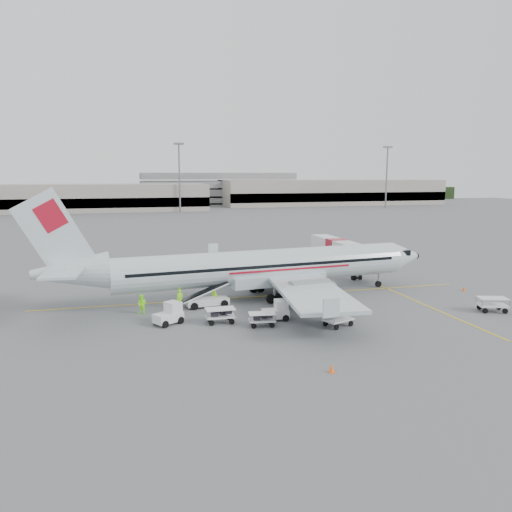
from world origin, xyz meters
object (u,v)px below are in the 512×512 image
(belt_loader, at_px, (207,292))
(tug_fore, at_px, (305,291))
(jet_bridge, at_px, (337,255))
(tug_mid, at_px, (275,310))
(tug_aft, at_px, (168,314))
(aircraft, at_px, (265,244))

(belt_loader, xyz_separation_m, tug_fore, (9.76, 0.28, -0.57))
(jet_bridge, height_order, belt_loader, jet_bridge)
(jet_bridge, height_order, tug_mid, jet_bridge)
(belt_loader, distance_m, tug_aft, 6.16)
(tug_mid, height_order, tug_aft, tug_aft)
(tug_fore, xyz_separation_m, tug_mid, (-4.92, -6.03, 0.01))
(aircraft, height_order, tug_aft, aircraft)
(jet_bridge, relative_size, tug_aft, 6.75)
(jet_bridge, bearing_deg, tug_aft, -142.71)
(jet_bridge, xyz_separation_m, tug_aft, (-22.68, -17.60, -1.15))
(aircraft, relative_size, tug_mid, 17.85)
(tug_mid, bearing_deg, tug_aft, 175.84)
(belt_loader, relative_size, tug_aft, 2.26)
(belt_loader, bearing_deg, aircraft, 12.30)
(aircraft, height_order, tug_fore, aircraft)
(aircraft, distance_m, tug_mid, 9.03)
(tug_fore, bearing_deg, tug_aft, 171.31)
(belt_loader, distance_m, tug_mid, 7.54)
(aircraft, xyz_separation_m, jet_bridge, (12.53, 11.02, -3.37))
(aircraft, bearing_deg, tug_aft, -152.90)
(aircraft, height_order, jet_bridge, aircraft)
(tug_fore, bearing_deg, aircraft, 126.98)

